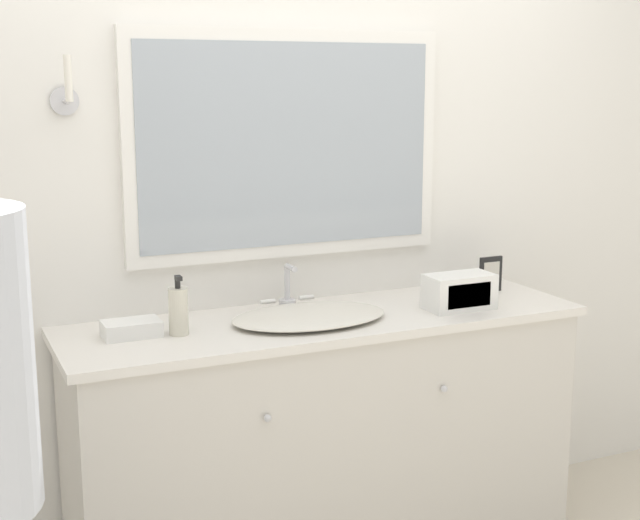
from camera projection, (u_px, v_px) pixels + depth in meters
The scene contains 7 objects.
wall_back at pixel (292, 197), 3.23m from camera, with size 8.00×0.18×2.55m.
vanity_counter at pixel (326, 440), 3.13m from camera, with size 1.81×0.54×0.90m.
sink_basin at pixel (309, 315), 2.99m from camera, with size 0.54×0.40×0.16m.
soap_bottle at pixel (178, 310), 2.82m from camera, with size 0.06×0.06×0.19m.
appliance_box at pixel (459, 292), 3.14m from camera, with size 0.24×0.13×0.12m.
picture_frame at pixel (491, 274), 3.39m from camera, with size 0.10×0.01×0.14m.
hand_towel_near_sink at pixel (132, 329), 2.81m from camera, with size 0.18×0.11×0.05m.
Camera 1 is at (-1.23, -2.38, 1.70)m, focal length 50.00 mm.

